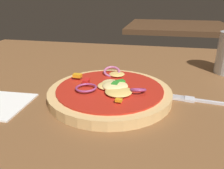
% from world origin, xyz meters
% --- Properties ---
extents(dining_table, '(1.26, 1.06, 0.03)m').
position_xyz_m(dining_table, '(0.00, 0.00, 0.02)').
color(dining_table, brown).
rests_on(dining_table, ground).
extents(pizza, '(0.24, 0.24, 0.04)m').
position_xyz_m(pizza, '(-0.01, 0.02, 0.04)').
color(pizza, tan).
rests_on(pizza, dining_table).
extents(fork, '(0.18, 0.03, 0.01)m').
position_xyz_m(fork, '(0.18, 0.04, 0.04)').
color(fork, silver).
rests_on(fork, dining_table).
extents(background_table, '(0.69, 0.65, 0.03)m').
position_xyz_m(background_table, '(0.19, 1.30, 0.02)').
color(background_table, '#4C301C').
rests_on(background_table, ground).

